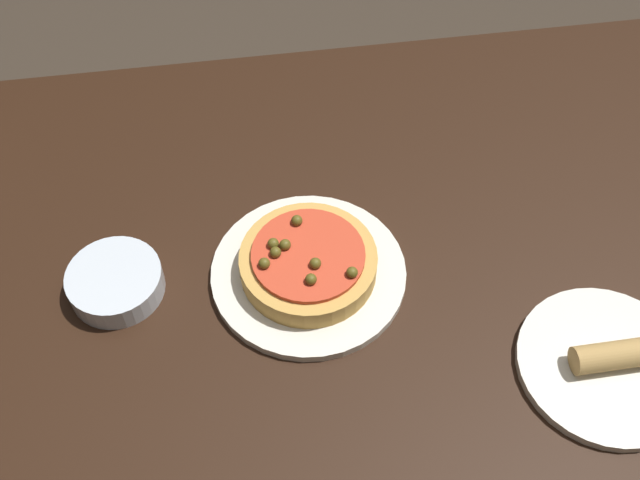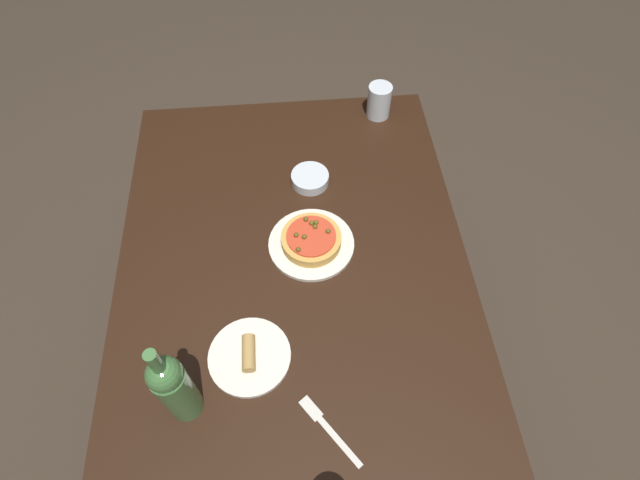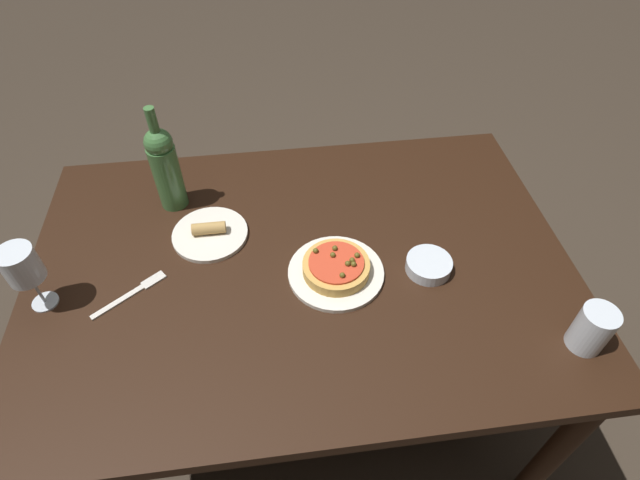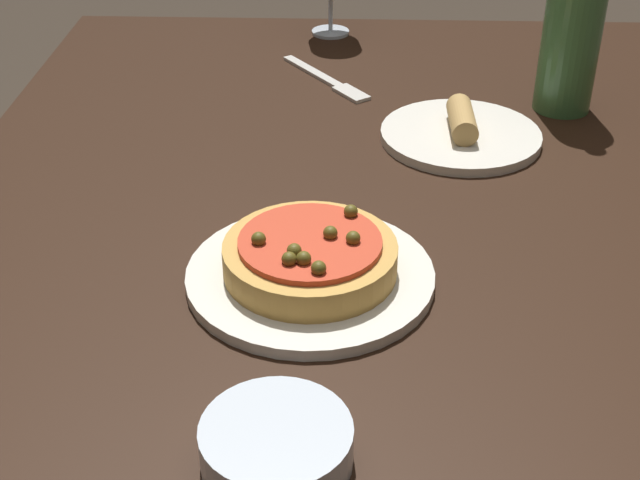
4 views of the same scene
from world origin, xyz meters
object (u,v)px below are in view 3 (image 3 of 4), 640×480
Objects in this scene: pizza at (336,266)px; side_bowl at (429,265)px; dinner_plate at (336,272)px; fork at (134,292)px; wine_bottle at (165,166)px; side_plate at (210,233)px; dining_table at (302,281)px; water_cup at (592,329)px; wine_glass at (21,266)px.

pizza is 1.46× the size of side_bowl.
dinner_plate is 2.09× the size of side_bowl.
fork is (-0.50, 0.00, -0.03)m from pizza.
wine_bottle reaches higher than pizza.
dinner_plate is 1.19× the size of side_plate.
side_bowl is at bearing -3.59° from pizza.
water_cup reaches higher than dining_table.
side_plate is (0.18, 0.17, 0.01)m from fork.
dining_table is 0.43m from fork.
water_cup is at bearing -27.40° from pizza.
pizza is at bearing 176.41° from side_bowl.
pizza is 0.36m from side_plate.
pizza is at bearing -0.11° from wine_glass.
fork is at bearing 178.49° from side_bowl.
wine_bottle reaches higher than fork.
side_plate is (0.10, -0.15, -0.12)m from wine_bottle.
dining_table is at bearing -27.67° from side_plate.
side_bowl reaches higher than fork.
fork is at bearing 179.47° from pizza.
wine_bottle is 0.74m from side_bowl.
side_bowl reaches higher than dining_table.
side_bowl is (0.32, -0.07, 0.10)m from dining_table.
water_cup is (1.22, -0.27, -0.08)m from wine_glass.
side_bowl is 0.57× the size of side_plate.
wine_glass is 1.25m from water_cup.
wine_glass is at bearing 179.89° from pizza.
wine_glass reaches higher than dinner_plate.
wine_bottle is (-0.42, 0.32, 0.10)m from pizza.
water_cup is (0.52, -0.27, 0.03)m from pizza.
side_plate is (-0.55, 0.19, -0.01)m from side_bowl.
pizza is 1.46× the size of water_cup.
wine_bottle is 1.85× the size of fork.
pizza is 0.83× the size of side_plate.
side_bowl is at bearing -27.22° from wine_bottle.
water_cup is at bearing -32.17° from wine_bottle.
pizza is at bearing -37.44° from wine_bottle.
water_cup is at bearing -28.17° from dining_table.
fork is at bearing -103.79° from wine_bottle.
pizza is (0.00, 0.00, 0.02)m from dinner_plate.
wine_bottle reaches higher than dining_table.
wine_bottle reaches higher than side_plate.
dining_table is 0.66m from wine_glass.
fork is (-0.73, 0.02, -0.01)m from side_bowl.
dinner_plate is at bearing -29.07° from side_plate.
wine_bottle is at bearing 147.83° from water_cup.
dining_table is at bearing -29.63° from fork.
side_bowl is at bearing -3.57° from dinner_plate.
dining_table is 8.27× the size of pizza.
dining_table is 0.48m from wine_bottle.
side_plate is (-0.32, 0.18, 0.00)m from dinner_plate.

